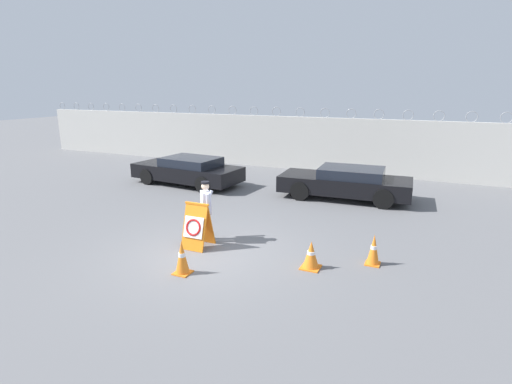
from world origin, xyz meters
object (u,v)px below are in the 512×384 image
at_px(barricade_sign, 197,225).
at_px(parked_car_rear_sedan, 346,182).
at_px(parked_car_front_coupe, 188,170).
at_px(traffic_cone_far, 311,255).
at_px(security_guard, 206,208).
at_px(traffic_cone_mid, 374,250).
at_px(traffic_cone_near, 182,257).

bearing_deg(barricade_sign, parked_car_rear_sedan, 67.58).
bearing_deg(parked_car_rear_sedan, parked_car_front_coupe, 1.39).
bearing_deg(traffic_cone_far, parked_car_front_coupe, 141.18).
xyz_separation_m(security_guard, parked_car_front_coupe, (-4.11, 5.28, -0.29)).
bearing_deg(barricade_sign, traffic_cone_far, -0.60).
relative_size(security_guard, traffic_cone_far, 2.51).
bearing_deg(traffic_cone_mid, barricade_sign, -169.71).
xyz_separation_m(traffic_cone_far, parked_car_front_coupe, (-7.20, 5.79, 0.29)).
xyz_separation_m(barricade_sign, parked_car_rear_sedan, (2.53, 6.30, 0.03)).
bearing_deg(traffic_cone_mid, security_guard, -176.29).
height_order(security_guard, parked_car_front_coupe, security_guard).
height_order(security_guard, traffic_cone_near, security_guard).
distance_m(traffic_cone_near, parked_car_rear_sedan, 8.01).
distance_m(traffic_cone_near, parked_car_front_coupe, 8.61).
distance_m(traffic_cone_mid, traffic_cone_far, 1.51).
xyz_separation_m(parked_car_front_coupe, parked_car_rear_sedan, (6.65, 0.51, 0.01)).
xyz_separation_m(security_guard, traffic_cone_far, (3.09, -0.51, -0.58)).
relative_size(traffic_cone_far, parked_car_front_coupe, 0.13).
bearing_deg(traffic_cone_near, traffic_cone_mid, 30.34).
relative_size(traffic_cone_far, parked_car_rear_sedan, 0.14).
bearing_deg(traffic_cone_near, parked_car_front_coupe, 122.68).
distance_m(traffic_cone_near, traffic_cone_far, 2.94).
bearing_deg(security_guard, parked_car_rear_sedan, -66.26).
bearing_deg(traffic_cone_near, traffic_cone_far, 29.60).
distance_m(security_guard, parked_car_front_coupe, 6.70).
height_order(traffic_cone_mid, traffic_cone_far, traffic_cone_mid).
bearing_deg(traffic_cone_mid, parked_car_rear_sedan, 108.42).
distance_m(barricade_sign, security_guard, 0.60).
height_order(traffic_cone_near, parked_car_front_coupe, parked_car_front_coupe).
bearing_deg(parked_car_front_coupe, traffic_cone_near, 127.66).
bearing_deg(traffic_cone_far, parked_car_rear_sedan, 94.99).
distance_m(barricade_sign, parked_car_rear_sedan, 6.79).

